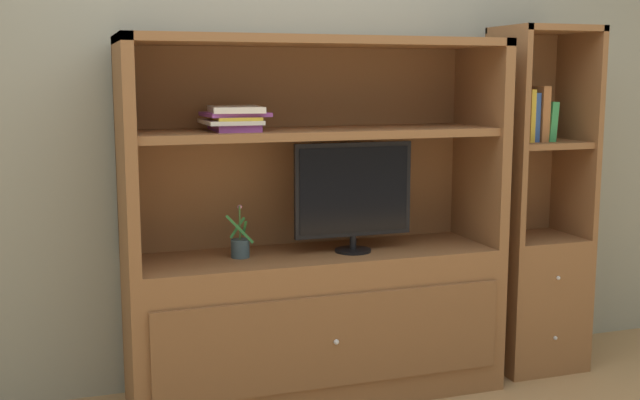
{
  "coord_description": "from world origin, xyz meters",
  "views": [
    {
      "loc": [
        -1.12,
        -2.93,
        1.47
      ],
      "look_at": [
        0.0,
        0.35,
        0.93
      ],
      "focal_mm": 43.91,
      "sensor_mm": 36.0,
      "label": 1
    }
  ],
  "objects_px": {
    "potted_plant": "(240,247)",
    "upright_book_row": "(531,116)",
    "tv_monitor": "(353,193)",
    "bookshelf_tall": "(535,255)",
    "magazine_stack": "(234,118)",
    "media_console": "(316,286)"
  },
  "relations": [
    {
      "from": "potted_plant",
      "to": "upright_book_row",
      "type": "distance_m",
      "value": 1.57
    },
    {
      "from": "tv_monitor",
      "to": "upright_book_row",
      "type": "xyz_separation_m",
      "value": [
        0.95,
        0.05,
        0.33
      ]
    },
    {
      "from": "tv_monitor",
      "to": "potted_plant",
      "type": "bearing_deg",
      "value": 173.79
    },
    {
      "from": "potted_plant",
      "to": "bookshelf_tall",
      "type": "bearing_deg",
      "value": -0.06
    },
    {
      "from": "magazine_stack",
      "to": "bookshelf_tall",
      "type": "relative_size",
      "value": 0.19
    },
    {
      "from": "bookshelf_tall",
      "to": "tv_monitor",
      "type": "bearing_deg",
      "value": -176.92
    },
    {
      "from": "media_console",
      "to": "upright_book_row",
      "type": "height_order",
      "value": "media_console"
    },
    {
      "from": "tv_monitor",
      "to": "magazine_stack",
      "type": "relative_size",
      "value": 1.68
    },
    {
      "from": "tv_monitor",
      "to": "upright_book_row",
      "type": "bearing_deg",
      "value": 2.76
    },
    {
      "from": "tv_monitor",
      "to": "potted_plant",
      "type": "distance_m",
      "value": 0.57
    },
    {
      "from": "media_console",
      "to": "magazine_stack",
      "type": "height_order",
      "value": "media_console"
    },
    {
      "from": "media_console",
      "to": "upright_book_row",
      "type": "xyz_separation_m",
      "value": [
        1.12,
        -0.01,
        0.77
      ]
    },
    {
      "from": "upright_book_row",
      "to": "media_console",
      "type": "bearing_deg",
      "value": 179.68
    },
    {
      "from": "media_console",
      "to": "bookshelf_tall",
      "type": "xyz_separation_m",
      "value": [
        1.18,
        0.0,
        0.06
      ]
    },
    {
      "from": "potted_plant",
      "to": "magazine_stack",
      "type": "relative_size",
      "value": 0.71
    },
    {
      "from": "tv_monitor",
      "to": "bookshelf_tall",
      "type": "xyz_separation_m",
      "value": [
        1.02,
        0.05,
        -0.38
      ]
    },
    {
      "from": "media_console",
      "to": "potted_plant",
      "type": "xyz_separation_m",
      "value": [
        -0.36,
        0.0,
        0.21
      ]
    },
    {
      "from": "tv_monitor",
      "to": "bookshelf_tall",
      "type": "bearing_deg",
      "value": 3.08
    },
    {
      "from": "media_console",
      "to": "potted_plant",
      "type": "height_order",
      "value": "media_console"
    },
    {
      "from": "potted_plant",
      "to": "bookshelf_tall",
      "type": "xyz_separation_m",
      "value": [
        1.54,
        -0.0,
        -0.15
      ]
    },
    {
      "from": "upright_book_row",
      "to": "bookshelf_tall",
      "type": "bearing_deg",
      "value": 7.73
    },
    {
      "from": "potted_plant",
      "to": "magazine_stack",
      "type": "bearing_deg",
      "value": -154.74
    }
  ]
}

